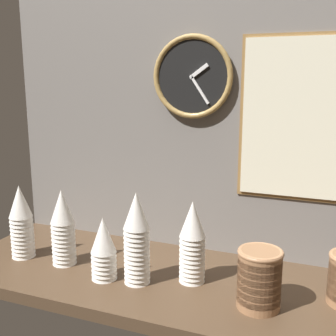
{
  "coord_description": "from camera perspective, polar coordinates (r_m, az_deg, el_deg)",
  "views": [
    {
      "loc": [
        42.44,
        -120.96,
        64.88
      ],
      "look_at": [
        -6.82,
        4.0,
        35.63
      ],
      "focal_mm": 45.0,
      "sensor_mm": 36.0,
      "label": 1
    }
  ],
  "objects": [
    {
      "name": "bowl_stack_right",
      "position": [
        1.26,
        12.27,
        -14.31
      ],
      "size": [
        12.92,
        12.92,
        17.5
      ],
      "color": "#996B47",
      "rests_on": "ground_plane"
    },
    {
      "name": "cup_stack_left",
      "position": [
        1.53,
        -14.05,
        -7.78
      ],
      "size": [
        8.41,
        8.41,
        26.95
      ],
      "color": "white",
      "rests_on": "ground_plane"
    },
    {
      "name": "wall_tiled_back",
      "position": [
        1.54,
        5.49,
        7.62
      ],
      "size": [
        160.0,
        3.0,
        105.0
      ],
      "color": "slate",
      "rests_on": "ground_plane"
    },
    {
      "name": "cup_stack_far_left",
      "position": [
        1.63,
        -19.25,
        -6.85
      ],
      "size": [
        8.41,
        8.41,
        26.95
      ],
      "color": "white",
      "rests_on": "ground_plane"
    },
    {
      "name": "cup_stack_center_left",
      "position": [
        1.4,
        -8.73,
        -10.72
      ],
      "size": [
        8.41,
        8.41,
        20.88
      ],
      "color": "white",
      "rests_on": "ground_plane"
    },
    {
      "name": "wall_clock",
      "position": [
        1.52,
        3.33,
        12.23
      ],
      "size": [
        29.47,
        2.7,
        29.47
      ],
      "color": "black"
    },
    {
      "name": "cup_stack_center_right",
      "position": [
        1.36,
        3.31,
        -9.94
      ],
      "size": [
        8.41,
        8.41,
        26.95
      ],
      "color": "white",
      "rests_on": "ground_plane"
    },
    {
      "name": "ground_plane",
      "position": [
        1.45,
        2.0,
        -15.27
      ],
      "size": [
        160.0,
        56.0,
        4.0
      ],
      "primitive_type": "cube",
      "color": "#4C3826"
    },
    {
      "name": "cup_stack_center",
      "position": [
        1.35,
        -4.27,
        -9.45
      ],
      "size": [
        8.41,
        8.41,
        29.99
      ],
      "color": "white",
      "rests_on": "ground_plane"
    },
    {
      "name": "menu_board",
      "position": [
        1.46,
        19.28,
        6.19
      ],
      "size": [
        49.46,
        1.32,
        55.2
      ],
      "color": "olive"
    }
  ]
}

